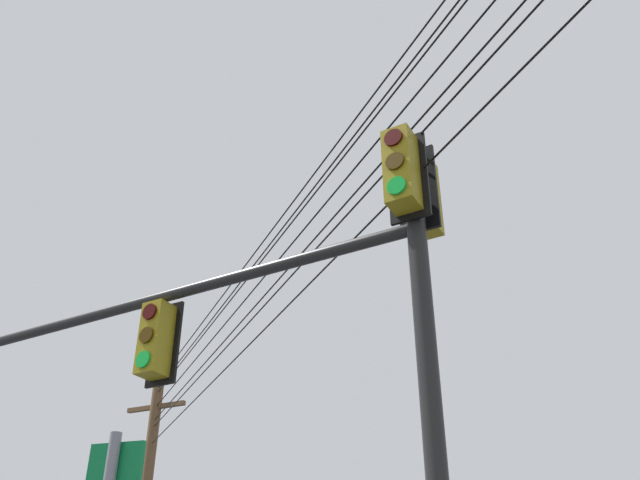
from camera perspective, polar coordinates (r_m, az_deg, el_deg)
signal_mast_assembly at (r=6.99m, az=0.15°, el=-7.11°), size 6.58×1.54×6.60m
overhead_wire_span at (r=7.04m, az=13.31°, el=17.49°), size 21.50×21.88×2.16m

